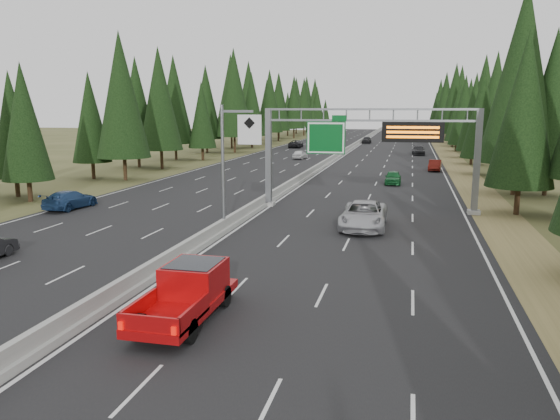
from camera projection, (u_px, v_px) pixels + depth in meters
The scene contains 18 objects.
road at pixel (337, 158), 87.52m from camera, with size 32.00×260.00×0.08m, color black.
shoulder_right at pixel (453, 161), 83.45m from camera, with size 3.60×260.00×0.06m, color olive.
shoulder_left at pixel (232, 156), 91.59m from camera, with size 3.60×260.00×0.06m, color #414621.
median_barrier at pixel (337, 156), 87.45m from camera, with size 0.70×260.00×0.85m.
sign_gantry at pixel (377, 143), 41.38m from camera, with size 16.75×0.98×7.80m.
hov_sign_pole at pixel (231, 160), 33.90m from camera, with size 2.80×0.50×8.00m.
tree_row_right at pixel (494, 98), 74.71m from camera, with size 11.33×242.53×18.92m.
tree_row_left at pixel (215, 100), 94.59m from camera, with size 11.54×241.95×18.89m.
silver_minivan at pixel (364, 215), 35.85m from camera, with size 2.89×6.27×1.74m, color #AAAAAF.
red_pickup at pixel (190, 288), 20.53m from camera, with size 2.15×6.03×1.96m.
car_ahead_green at pixel (393, 177), 56.98m from camera, with size 1.64×4.08×1.39m, color #155F2A.
car_ahead_dkred at pixel (435, 165), 69.27m from camera, with size 1.47×4.22×1.39m, color #5A120C.
car_ahead_dkgrey at pixel (418, 150), 93.67m from camera, with size 2.12×5.23×1.52m, color black.
car_ahead_white at pixel (409, 138), 132.31m from camera, with size 2.59×5.61×1.56m, color white.
car_ahead_far at pixel (367, 140), 125.01m from camera, with size 1.88×4.66×1.59m, color black.
car_onc_blue at pixel (70, 200), 42.87m from camera, with size 2.03×5.00×1.45m, color navy.
car_onc_white at pixel (300, 154), 85.83m from camera, with size 1.66×4.12×1.40m, color silver.
car_onc_far at pixel (296, 144), 111.03m from camera, with size 2.53×5.49×1.52m, color black.
Camera 1 is at (11.40, -7.31, 7.81)m, focal length 35.00 mm.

